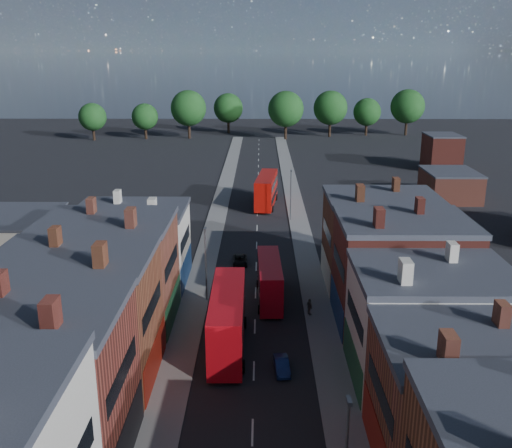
{
  "coord_description": "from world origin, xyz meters",
  "views": [
    {
      "loc": [
        0.53,
        -25.87,
        25.57
      ],
      "look_at": [
        0.0,
        37.44,
        6.3
      ],
      "focal_mm": 40.0,
      "sensor_mm": 36.0,
      "label": 1
    }
  ],
  "objects_px": {
    "ped_3": "(309,307)",
    "car_1": "(282,365)",
    "bus_1": "(270,280)",
    "car_3": "(265,206)",
    "bus_0": "(228,319)",
    "car_2": "(240,260)",
    "bus_2": "(266,190)"
  },
  "relations": [
    {
      "from": "bus_1",
      "to": "car_1",
      "type": "xyz_separation_m",
      "value": [
        0.82,
        -14.12,
        -1.83
      ]
    },
    {
      "from": "car_2",
      "to": "ped_3",
      "type": "xyz_separation_m",
      "value": [
        7.51,
        -14.45,
        0.46
      ]
    },
    {
      "from": "car_1",
      "to": "ped_3",
      "type": "xyz_separation_m",
      "value": [
        3.14,
        10.41,
        0.44
      ]
    },
    {
      "from": "bus_1",
      "to": "car_3",
      "type": "xyz_separation_m",
      "value": [
        -0.3,
        36.35,
        -1.84
      ]
    },
    {
      "from": "bus_1",
      "to": "car_1",
      "type": "relative_size",
      "value": 3.09
    },
    {
      "from": "car_1",
      "to": "ped_3",
      "type": "relative_size",
      "value": 1.92
    },
    {
      "from": "bus_0",
      "to": "car_1",
      "type": "distance_m",
      "value": 6.45
    },
    {
      "from": "bus_0",
      "to": "ped_3",
      "type": "distance_m",
      "value": 10.45
    },
    {
      "from": "bus_0",
      "to": "bus_1",
      "type": "relative_size",
      "value": 1.21
    },
    {
      "from": "bus_0",
      "to": "bus_1",
      "type": "distance_m",
      "value": 11.07
    },
    {
      "from": "bus_1",
      "to": "bus_0",
      "type": "bearing_deg",
      "value": -112.17
    },
    {
      "from": "car_3",
      "to": "bus_0",
      "type": "bearing_deg",
      "value": -91.51
    },
    {
      "from": "ped_3",
      "to": "bus_0",
      "type": "bearing_deg",
      "value": 107.3
    },
    {
      "from": "car_1",
      "to": "car_2",
      "type": "xyz_separation_m",
      "value": [
        -4.37,
        24.86,
        -0.02
      ]
    },
    {
      "from": "car_1",
      "to": "car_2",
      "type": "bearing_deg",
      "value": 95.07
    },
    {
      "from": "bus_2",
      "to": "car_3",
      "type": "height_order",
      "value": "bus_2"
    },
    {
      "from": "car_2",
      "to": "ped_3",
      "type": "bearing_deg",
      "value": -65.31
    },
    {
      "from": "bus_0",
      "to": "car_2",
      "type": "xyz_separation_m",
      "value": [
        0.32,
        21.11,
        -2.37
      ]
    },
    {
      "from": "car_1",
      "to": "bus_1",
      "type": "bearing_deg",
      "value": 88.45
    },
    {
      "from": "bus_2",
      "to": "car_3",
      "type": "distance_m",
      "value": 3.4
    },
    {
      "from": "car_1",
      "to": "car_3",
      "type": "bearing_deg",
      "value": 86.39
    },
    {
      "from": "bus_0",
      "to": "bus_1",
      "type": "height_order",
      "value": "bus_0"
    },
    {
      "from": "bus_0",
      "to": "bus_2",
      "type": "height_order",
      "value": "bus_0"
    },
    {
      "from": "bus_0",
      "to": "car_3",
      "type": "height_order",
      "value": "bus_0"
    },
    {
      "from": "car_1",
      "to": "car_2",
      "type": "relative_size",
      "value": 0.88
    },
    {
      "from": "ped_3",
      "to": "car_1",
      "type": "bearing_deg",
      "value": 140.14
    },
    {
      "from": "bus_2",
      "to": "car_3",
      "type": "xyz_separation_m",
      "value": [
        -0.3,
        -2.47,
        -2.32
      ]
    },
    {
      "from": "car_2",
      "to": "car_3",
      "type": "relative_size",
      "value": 1.01
    },
    {
      "from": "bus_0",
      "to": "car_1",
      "type": "xyz_separation_m",
      "value": [
        4.69,
        -3.76,
        -2.35
      ]
    },
    {
      "from": "car_2",
      "to": "bus_0",
      "type": "bearing_deg",
      "value": -93.62
    },
    {
      "from": "bus_0",
      "to": "ped_3",
      "type": "bearing_deg",
      "value": 39.85
    },
    {
      "from": "bus_1",
      "to": "car_2",
      "type": "distance_m",
      "value": 11.47
    }
  ]
}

